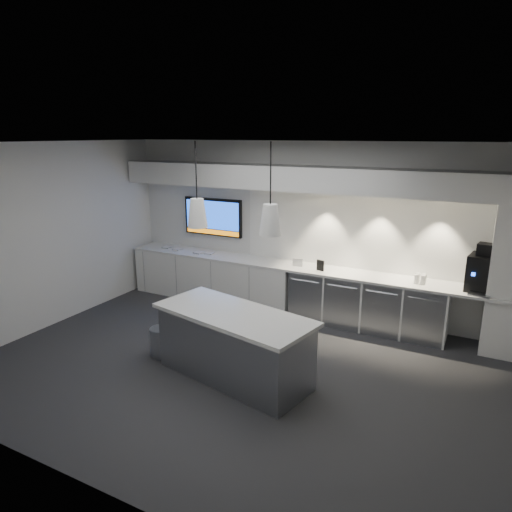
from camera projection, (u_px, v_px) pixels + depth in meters
The scene contains 27 objects.
floor at pixel (237, 368), 6.26m from camera, with size 7.00×7.00×0.00m, color #2E2E31.
ceiling at pixel (234, 143), 5.48m from camera, with size 7.00×7.00×0.00m, color black.
wall_back at pixel (306, 228), 8.01m from camera, with size 7.00×7.00×0.00m, color white.
wall_front at pixel (83, 338), 3.72m from camera, with size 7.00×7.00×0.00m, color white.
wall_left at pixel (49, 236), 7.42m from camera, with size 7.00×7.00×0.00m, color white.
back_counter at pixel (298, 267), 7.90m from camera, with size 6.80×0.65×0.04m, color white.
left_base_cabinets at pixel (213, 278), 8.79m from camera, with size 3.30×0.63×0.86m, color white.
fridge_unit_a at pixel (311, 294), 7.90m from camera, with size 0.60×0.61×0.85m, color #95999E.
fridge_unit_b at pixel (346, 300), 7.63m from camera, with size 0.60×0.61×0.85m, color #95999E.
fridge_unit_c at pixel (385, 306), 7.35m from camera, with size 0.60×0.61×0.85m, color #95999E.
fridge_unit_d at pixel (426, 313), 7.07m from camera, with size 0.60×0.61×0.85m, color #95999E.
backsplash at pixel (374, 232), 7.45m from camera, with size 4.60×0.03×1.30m, color white.
soffit at pixel (301, 178), 7.52m from camera, with size 6.90×0.60×0.40m, color white.
column at pixel (511, 267), 6.39m from camera, with size 0.55×0.55×2.60m, color white.
wall_tv at pixel (213, 217), 8.80m from camera, with size 1.25×0.07×0.72m.
island at pixel (234, 345), 5.94m from camera, with size 2.27×1.34×0.90m.
bin at pixel (161, 342), 6.56m from camera, with size 0.30×0.30×0.43m, color #95999E.
coffee_machine at pixel (483, 272), 6.58m from camera, with size 0.45×0.60×0.70m.
sign_black at pixel (320, 265), 7.59m from camera, with size 0.14×0.02×0.18m, color black.
sign_white at pixel (298, 262), 7.84m from camera, with size 0.18×0.02×0.14m, color white.
cup_cluster at pixel (420, 279), 6.96m from camera, with size 0.17×0.17×0.14m, color white, non-canonical shape.
tray_a at pixel (167, 247), 9.13m from camera, with size 0.16×0.16×0.03m, color #BDBDBD.
tray_b at pixel (177, 249), 8.96m from camera, with size 0.16×0.16×0.03m, color #BDBDBD.
tray_c at pixel (199, 253), 8.72m from camera, with size 0.16×0.16×0.03m, color #BDBDBD.
tray_d at pixel (209, 253), 8.67m from camera, with size 0.16×0.16×0.03m, color #BDBDBD.
pendant_left at pixel (197, 213), 5.72m from camera, with size 0.25×0.25×1.06m.
pendant_right at pixel (270, 219), 5.27m from camera, with size 0.25×0.25×1.06m.
Camera 1 is at (2.82, -4.89, 3.11)m, focal length 32.00 mm.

